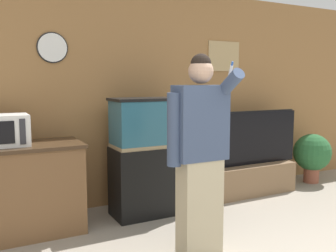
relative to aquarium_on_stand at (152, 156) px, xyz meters
The scene contains 5 objects.
wall_back_paneled 0.84m from the aquarium_on_stand, 78.36° to the left, with size 10.00×0.08×2.60m.
aquarium_on_stand is the anchor object (origin of this frame).
tv_on_stand 1.50m from the aquarium_on_stand, ahead, with size 1.49×0.40×1.10m.
person_standing 1.13m from the aquarium_on_stand, 94.28° to the right, with size 0.54×0.40×1.70m.
potted_plant 2.64m from the aquarium_on_stand, ahead, with size 0.54×0.54×0.72m.
Camera 1 is at (-1.84, -1.12, 1.48)m, focal length 40.00 mm.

